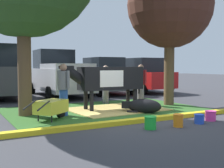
# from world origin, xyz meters

# --- Properties ---
(ground_plane) EXTENTS (80.00, 80.00, 0.00)m
(ground_plane) POSITION_xyz_m (0.00, 0.00, 0.00)
(ground_plane) COLOR #38383D
(grass_island) EXTENTS (6.75, 4.48, 0.02)m
(grass_island) POSITION_xyz_m (0.12, 2.01, 0.01)
(grass_island) COLOR #2D5B23
(grass_island) RESTS_ON ground
(curb_yellow) EXTENTS (7.95, 0.24, 0.12)m
(curb_yellow) POSITION_xyz_m (0.12, -0.38, 0.06)
(curb_yellow) COLOR yellow
(curb_yellow) RESTS_ON ground
(hay_bedding) EXTENTS (3.35, 2.60, 0.04)m
(hay_bedding) POSITION_xyz_m (0.43, 1.89, 0.03)
(hay_bedding) COLOR tan
(hay_bedding) RESTS_ON ground
(shade_tree_right) EXTENTS (3.31, 3.31, 5.55)m
(shade_tree_right) POSITION_xyz_m (2.88, 1.98, 3.87)
(shade_tree_right) COLOR brown
(shade_tree_right) RESTS_ON ground
(cow_holstein) EXTENTS (3.14, 0.73, 1.55)m
(cow_holstein) POSITION_xyz_m (0.21, 2.09, 1.10)
(cow_holstein) COLOR black
(cow_holstein) RESTS_ON ground
(calf_lying) EXTENTS (1.14, 1.16, 0.48)m
(calf_lying) POSITION_xyz_m (0.83, 0.82, 0.24)
(calf_lying) COLOR black
(calf_lying) RESTS_ON ground
(person_handler) EXTENTS (0.34, 0.51, 1.61)m
(person_handler) POSITION_xyz_m (1.88, 2.48, 0.86)
(person_handler) COLOR slate
(person_handler) RESTS_ON ground
(person_visitor_near) EXTENTS (0.53, 0.34, 1.57)m
(person_visitor_near) POSITION_xyz_m (0.89, 3.56, 0.84)
(person_visitor_near) COLOR slate
(person_visitor_near) RESTS_ON ground
(person_visitor_far) EXTENTS (0.34, 0.50, 1.61)m
(person_visitor_far) POSITION_xyz_m (-1.61, 1.60, 0.87)
(person_visitor_far) COLOR #23478C
(person_visitor_far) RESTS_ON ground
(wheelbarrow) EXTENTS (1.43, 1.27, 0.63)m
(wheelbarrow) POSITION_xyz_m (-2.16, 1.06, 0.39)
(wheelbarrow) COLOR gold
(wheelbarrow) RESTS_ON ground
(bucket_green) EXTENTS (0.31, 0.31, 0.32)m
(bucket_green) POSITION_xyz_m (-0.39, -1.20, 0.17)
(bucket_green) COLOR green
(bucket_green) RESTS_ON ground
(bucket_orange) EXTENTS (0.27, 0.27, 0.33)m
(bucket_orange) POSITION_xyz_m (0.39, -1.33, 0.17)
(bucket_orange) COLOR orange
(bucket_orange) RESTS_ON ground
(bucket_blue) EXTENTS (0.28, 0.28, 0.26)m
(bucket_blue) POSITION_xyz_m (1.17, -1.29, 0.14)
(bucket_blue) COLOR blue
(bucket_blue) RESTS_ON ground
(bucket_pink) EXTENTS (0.32, 0.32, 0.28)m
(bucket_pink) POSITION_xyz_m (1.76, -1.14, 0.15)
(bucket_pink) COLOR #EA3893
(bucket_pink) RESTS_ON ground
(suv_dark_grey) EXTENTS (2.19, 4.64, 2.52)m
(suv_dark_grey) POSITION_xyz_m (-2.59, 7.76, 1.27)
(suv_dark_grey) COLOR #3D3D42
(suv_dark_grey) RESTS_ON ground
(pickup_truck_black) EXTENTS (2.30, 5.44, 2.42)m
(pickup_truck_black) POSITION_xyz_m (0.26, 7.62, 1.11)
(pickup_truck_black) COLOR #B7B7BC
(pickup_truck_black) RESTS_ON ground
(sedan_blue) EXTENTS (2.09, 4.44, 2.02)m
(sedan_blue) POSITION_xyz_m (2.83, 7.49, 0.98)
(sedan_blue) COLOR #4C5156
(sedan_blue) RESTS_ON ground
(sedan_red) EXTENTS (2.09, 4.44, 2.02)m
(sedan_red) POSITION_xyz_m (5.37, 7.35, 0.98)
(sedan_red) COLOR red
(sedan_red) RESTS_ON ground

